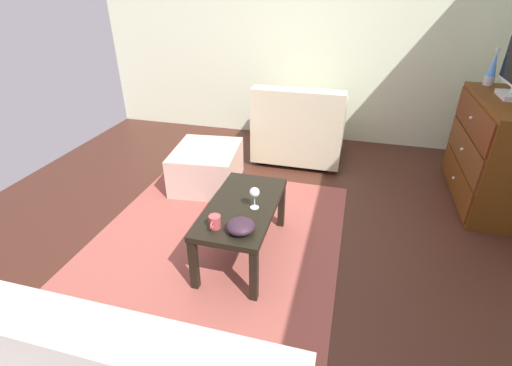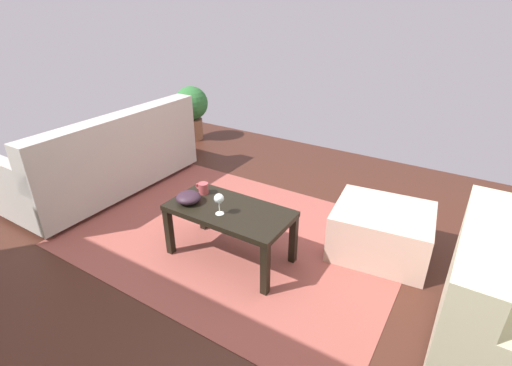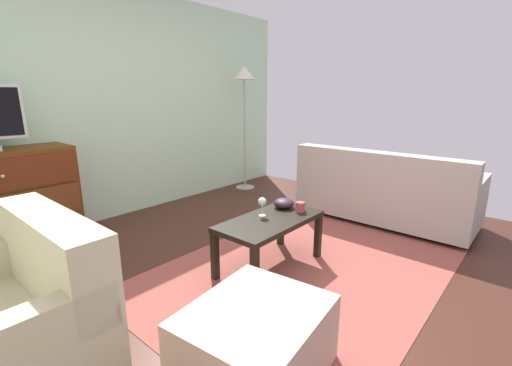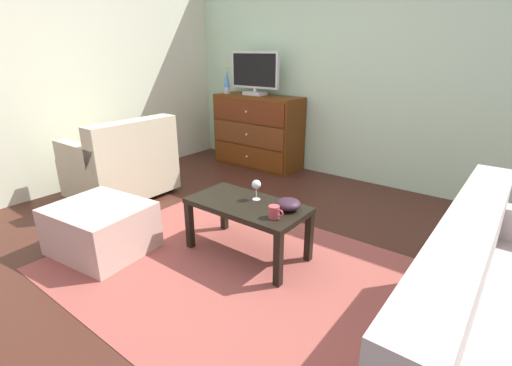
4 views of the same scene
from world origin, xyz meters
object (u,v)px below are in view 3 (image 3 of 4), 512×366
Objects in this scene: ottoman at (256,342)px; coffee_table at (270,226)px; bowl_decorative at (284,203)px; wine_glass at (262,202)px; armchair at (4,333)px; dresser at (1,205)px; mug at (300,207)px; couch_large at (384,193)px; standing_lamp at (244,85)px.

coffee_table is at bearing 34.88° from ottoman.
bowl_decorative is 1.47m from ottoman.
wine_glass is 1.80m from armchair.
dresser reaches higher than coffee_table.
mug is at bearing -5.67° from armchair.
bowl_decorative is 0.10× the size of couch_large.
coffee_table is 0.96× the size of armchair.
mug is at bearing -89.67° from bowl_decorative.
wine_glass is at bearing 81.47° from coffee_table.
bowl_decorative is 0.10× the size of standing_lamp.
wine_glass reaches higher than ottoman.
standing_lamp is (1.42, 1.76, 1.06)m from bowl_decorative.
couch_large is at bearing -35.51° from dresser.
coffee_table is 2.78m from standing_lamp.
mug is 2.10m from armchair.
dresser is at bearing 76.16° from armchair.
bowl_decorative is 2.50m from standing_lamp.
mug is (0.30, -0.09, 0.10)m from coffee_table.
standing_lamp is at bearing 45.74° from wine_glass.
standing_lamp reaches higher than ottoman.
dresser is 3.75m from couch_large.
bowl_decorative is 1.45m from couch_large.
couch_large is (1.69, -0.37, -0.22)m from wine_glass.
bowl_decorative is at bearing 165.51° from couch_large.
couch_large is 3.51m from armchair.
standing_lamp is at bearing 43.24° from ottoman.
standing_lamp reaches higher than couch_large.
dresser is 2.58m from mug.
coffee_table is at bearing -133.00° from standing_lamp.
coffee_table is 1.15m from ottoman.
dresser is 7.54× the size of wine_glass.
dresser reaches higher than couch_large.
standing_lamp is (0.02, 2.13, 1.21)m from couch_large.
coffee_table is (1.34, -1.90, -0.10)m from dresser.
wine_glass is 1.75m from couch_large.
dresser is at bearing 132.24° from bowl_decorative.
dresser is at bearing 125.26° from coffee_table.
dresser is 0.64× the size of couch_large.
bowl_decorative is at bearing 90.33° from mug.
dresser reaches higher than wine_glass.
wine_glass is 0.35m from mug.
wine_glass is 1.26m from ottoman.
armchair is (-1.79, 0.03, -0.19)m from wine_glass.
wine_glass reaches higher than coffee_table.
coffee_table is 7.93× the size of mug.
bowl_decorative reaches higher than ottoman.
couch_large is (3.05, -2.17, -0.15)m from dresser.
armchair is (-0.44, -1.78, -0.12)m from dresser.
coffee_table is at bearing -98.53° from wine_glass.
armchair reaches higher than coffee_table.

